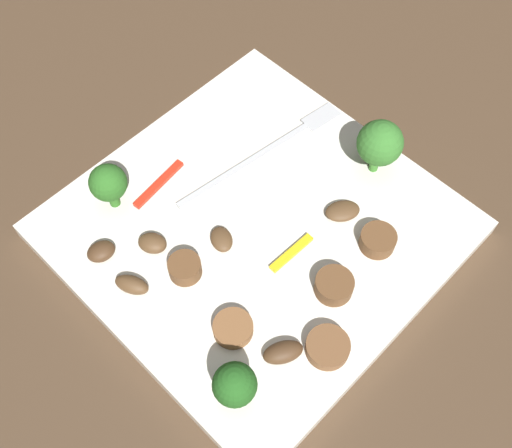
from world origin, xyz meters
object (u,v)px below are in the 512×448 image
at_px(mushroom_5, 283,352).
at_px(sausage_slice_3, 328,347).
at_px(sausage_slice_1, 185,268).
at_px(mushroom_0, 101,251).
at_px(mushroom_3, 343,211).
at_px(broccoli_floret_2, 235,385).
at_px(sausage_slice_2, 378,240).
at_px(sausage_slice_0, 334,285).
at_px(pepper_strip_0, 291,254).
at_px(fork, 273,148).
at_px(broccoli_floret_1, 108,183).
at_px(broccoli_floret_0, 380,143).
at_px(mushroom_2, 152,243).
at_px(sausage_slice_4, 233,328).
at_px(mushroom_1, 222,239).
at_px(plate, 256,229).
at_px(pepper_strip_1, 159,184).

bearing_deg(mushroom_5, sausage_slice_3, -38.72).
distance_m(sausage_slice_1, mushroom_0, 0.07).
bearing_deg(sausage_slice_3, mushroom_5, 141.28).
bearing_deg(mushroom_3, mushroom_0, 145.70).
height_order(broccoli_floret_2, sausage_slice_2, broccoli_floret_2).
height_order(sausage_slice_0, mushroom_3, sausage_slice_0).
height_order(sausage_slice_1, pepper_strip_0, sausage_slice_1).
xyz_separation_m(fork, broccoli_floret_1, (-0.14, 0.06, 0.03)).
distance_m(mushroom_3, pepper_strip_0, 0.06).
xyz_separation_m(fork, sausage_slice_0, (-0.07, -0.13, 0.01)).
relative_size(broccoli_floret_0, mushroom_3, 1.90).
xyz_separation_m(sausage_slice_1, sausage_slice_2, (0.13, -0.09, -0.00)).
relative_size(sausage_slice_1, sausage_slice_3, 0.80).
height_order(broccoli_floret_1, mushroom_2, broccoli_floret_1).
xyz_separation_m(sausage_slice_1, sausage_slice_4, (-0.01, -0.06, -0.00)).
relative_size(broccoli_floret_0, mushroom_2, 2.35).
distance_m(broccoli_floret_1, mushroom_2, 0.06).
xyz_separation_m(broccoli_floret_0, mushroom_2, (-0.19, 0.08, -0.03)).
relative_size(fork, sausage_slice_1, 6.66).
distance_m(broccoli_floret_0, mushroom_1, 0.16).
height_order(sausage_slice_4, mushroom_5, mushroom_5).
relative_size(broccoli_floret_2, sausage_slice_0, 1.46).
relative_size(broccoli_floret_2, sausage_slice_3, 1.35).
bearing_deg(mushroom_5, broccoli_floret_0, 18.39).
bearing_deg(sausage_slice_3, sausage_slice_4, 122.40).
xyz_separation_m(broccoli_floret_0, sausage_slice_4, (-0.20, -0.02, -0.03)).
bearing_deg(sausage_slice_4, mushroom_0, 103.38).
relative_size(broccoli_floret_1, mushroom_5, 1.52).
relative_size(plate, pepper_strip_1, 4.96).
distance_m(plate, sausage_slice_3, 0.12).
height_order(broccoli_floret_2, mushroom_1, broccoli_floret_2).
relative_size(mushroom_3, pepper_strip_0, 0.67).
bearing_deg(broccoli_floret_2, sausage_slice_2, 2.10).
distance_m(broccoli_floret_0, sausage_slice_0, 0.13).
xyz_separation_m(mushroom_3, pepper_strip_1, (-0.09, 0.13, -0.00)).
distance_m(broccoli_floret_2, sausage_slice_2, 0.17).
height_order(broccoli_floret_1, sausage_slice_1, broccoli_floret_1).
relative_size(sausage_slice_4, mushroom_2, 1.29).
bearing_deg(mushroom_3, sausage_slice_0, -144.97).
distance_m(plate, sausage_slice_0, 0.09).
xyz_separation_m(broccoli_floret_0, mushroom_5, (-0.18, -0.06, -0.03)).
xyz_separation_m(sausage_slice_3, pepper_strip_0, (0.04, 0.08, -0.00)).
xyz_separation_m(sausage_slice_0, sausage_slice_2, (0.06, 0.00, -0.00)).
bearing_deg(broccoli_floret_1, mushroom_2, -95.02).
bearing_deg(fork, mushroom_3, -87.50).
bearing_deg(mushroom_5, mushroom_2, 93.19).
bearing_deg(mushroom_1, plate, -14.29).
bearing_deg(broccoli_floret_2, mushroom_2, 74.24).
bearing_deg(mushroom_0, sausage_slice_2, -43.05).
bearing_deg(plate, sausage_slice_1, 173.03).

